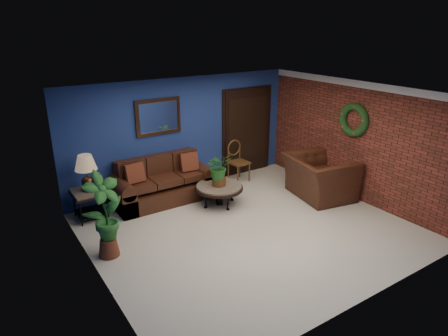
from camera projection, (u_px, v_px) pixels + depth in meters
floor at (249, 229)px, 7.39m from camera, size 5.50×5.50×0.00m
wall_back at (183, 134)px, 8.92m from camera, size 5.50×0.04×2.50m
wall_left at (92, 202)px, 5.54m from camera, size 0.04×5.00×2.50m
wall_right_brick at (355, 141)px, 8.38m from camera, size 0.04×5.00×2.50m
ceiling at (252, 94)px, 6.53m from camera, size 5.50×5.00×0.02m
crown_molding at (361, 84)px, 7.96m from camera, size 0.03×5.00×0.14m
wall_mirror at (158, 117)px, 8.42m from camera, size 1.02×0.06×0.77m
closet_door at (247, 132)px, 9.87m from camera, size 1.44×0.06×2.18m
wreath at (354, 120)px, 8.24m from camera, size 0.16×0.72×0.72m
sofa at (162, 186)px, 8.52m from camera, size 2.12×0.92×0.96m
coffee_table at (219, 188)px, 8.27m from camera, size 1.00×1.00×0.43m
end_table at (90, 197)px, 7.66m from camera, size 0.64×0.64×0.58m
table_lamp at (86, 169)px, 7.46m from camera, size 0.41×0.41×0.68m
side_chair at (237, 158)px, 9.49m from camera, size 0.45×0.45×0.98m
armchair at (319, 177)px, 8.63m from camera, size 1.44×1.58×0.90m
coffee_plant at (219, 168)px, 8.11m from camera, size 0.61×0.56×0.69m
floor_plant at (301, 167)px, 9.34m from camera, size 0.36×0.30×0.79m
tall_plant at (105, 212)px, 6.29m from camera, size 0.73×0.60×1.45m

